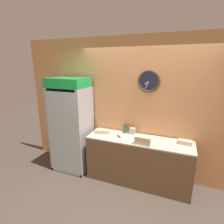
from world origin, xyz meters
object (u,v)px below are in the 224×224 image
at_px(sandwich_flat_right, 102,132).
at_px(sandwich_stack_bottom, 143,143).
at_px(chefs_knife, 120,138).
at_px(beverage_cooler, 72,121).
at_px(napkin_dispenser, 132,131).
at_px(sandwich_stack_middle, 143,139).
at_px(condiment_jar, 126,129).
at_px(sandwich_flat_left, 185,142).

bearing_deg(sandwich_flat_right, sandwich_stack_bottom, -13.42).
bearing_deg(chefs_knife, beverage_cooler, 174.99).
xyz_separation_m(beverage_cooler, sandwich_stack_bottom, (1.53, -0.22, -0.14)).
bearing_deg(chefs_knife, sandwich_flat_right, 168.60).
distance_m(beverage_cooler, napkin_dispenser, 1.26).
xyz_separation_m(sandwich_stack_bottom, napkin_dispenser, (-0.29, 0.41, 0.02)).
bearing_deg(napkin_dispenser, chefs_knife, -118.42).
height_order(sandwich_stack_middle, chefs_knife, sandwich_stack_middle).
bearing_deg(napkin_dispenser, sandwich_flat_right, -160.00).
bearing_deg(beverage_cooler, chefs_knife, -5.01).
relative_size(sandwich_stack_bottom, napkin_dispenser, 2.24).
distance_m(sandwich_flat_right, condiment_jar, 0.47).
bearing_deg(chefs_knife, sandwich_flat_left, 8.74).
height_order(sandwich_stack_middle, condiment_jar, condiment_jar).
xyz_separation_m(sandwich_flat_left, napkin_dispenser, (-0.95, 0.12, 0.02)).
bearing_deg(condiment_jar, sandwich_flat_right, -153.37).
bearing_deg(sandwich_flat_left, napkin_dispenser, 173.10).
bearing_deg(sandwich_flat_left, sandwich_stack_bottom, -156.47).
bearing_deg(condiment_jar, chefs_knife, -92.23).
height_order(sandwich_stack_middle, sandwich_flat_right, sandwich_stack_middle).
bearing_deg(sandwich_flat_right, condiment_jar, 26.63).
bearing_deg(sandwich_stack_middle, napkin_dispenser, 125.22).
xyz_separation_m(sandwich_stack_bottom, sandwich_stack_middle, (0.00, 0.00, 0.07)).
xyz_separation_m(beverage_cooler, sandwich_flat_left, (2.20, 0.07, -0.14)).
height_order(beverage_cooler, napkin_dispenser, beverage_cooler).
height_order(beverage_cooler, chefs_knife, beverage_cooler).
height_order(sandwich_stack_bottom, condiment_jar, condiment_jar).
relative_size(beverage_cooler, sandwich_flat_right, 6.70).
bearing_deg(sandwich_flat_left, chefs_knife, -171.26).
xyz_separation_m(sandwich_stack_middle, napkin_dispenser, (-0.29, 0.41, -0.05)).
xyz_separation_m(sandwich_stack_bottom, condiment_jar, (-0.43, 0.41, 0.04)).
relative_size(sandwich_stack_middle, sandwich_flat_right, 0.93).
height_order(sandwich_flat_left, chefs_knife, sandwich_flat_left).
height_order(sandwich_stack_middle, napkin_dispenser, sandwich_stack_middle).
relative_size(beverage_cooler, chefs_knife, 8.06).
relative_size(beverage_cooler, napkin_dispenser, 16.18).
bearing_deg(beverage_cooler, sandwich_flat_left, 1.95).
relative_size(sandwich_flat_left, chefs_knife, 0.97).
bearing_deg(sandwich_stack_bottom, sandwich_stack_middle, 0.00).
relative_size(sandwich_stack_middle, napkin_dispenser, 2.24).
relative_size(sandwich_stack_bottom, sandwich_flat_right, 0.93).
height_order(beverage_cooler, condiment_jar, beverage_cooler).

